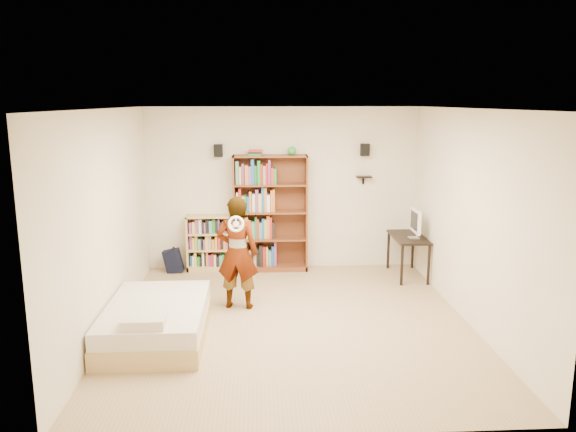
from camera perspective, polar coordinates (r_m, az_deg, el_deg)
The scene contains 14 objects.
ground at distance 7.33m, azimuth 0.40°, elevation -10.75°, with size 4.50×5.00×0.01m, color tan.
room_shell at distance 6.86m, azimuth 0.42°, elevation 2.99°, with size 4.52×5.02×2.71m.
crown_molding at distance 6.78m, azimuth 0.44°, elevation 10.60°, with size 4.50×5.00×0.06m.
speaker_left at distance 9.22m, azimuth -7.09°, elevation 6.62°, with size 0.14×0.12×0.20m, color black.
speaker_right at distance 9.37m, azimuth 7.82°, elevation 6.68°, with size 0.14×0.12×0.20m, color black.
wall_shelf at distance 9.43m, azimuth 7.73°, elevation 3.96°, with size 0.25×0.16×0.03m, color black.
tall_bookshelf at distance 9.27m, azimuth -1.80°, elevation 0.25°, with size 1.22×0.35×1.93m, color brown, non-canonical shape.
low_bookshelf at distance 9.45m, azimuth -7.99°, elevation -2.73°, with size 0.75×0.28×0.93m, color tan, non-canonical shape.
computer_desk at distance 9.27m, azimuth 12.06°, elevation -4.01°, with size 0.49×0.98×0.67m, color black, non-canonical shape.
imac at distance 9.02m, azimuth 12.71°, elevation -0.79°, with size 0.09×0.46×0.46m, color white, non-canonical shape.
daybed at distance 6.98m, azimuth -13.23°, elevation -9.92°, with size 1.17×1.79×0.53m, color silver, non-canonical shape.
person at distance 7.63m, azimuth -5.16°, elevation -3.74°, with size 0.57×0.37×1.55m, color black.
wii_wheel at distance 7.24m, azimuth -5.30°, elevation -0.82°, with size 0.21×0.21×0.04m, color white.
navy_bag at distance 9.49m, azimuth -11.59°, elevation -4.45°, with size 0.30×0.19×0.41m, color black, non-canonical shape.
Camera 1 is at (-0.43, -6.76, 2.79)m, focal length 35.00 mm.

